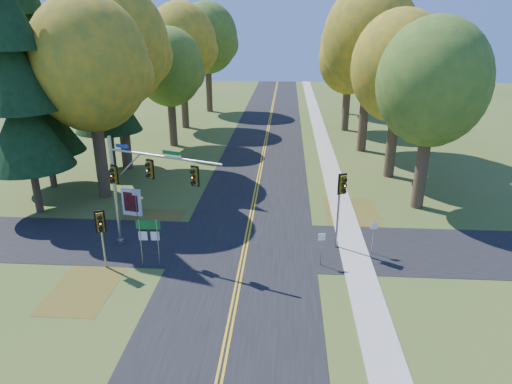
# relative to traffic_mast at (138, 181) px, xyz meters

# --- Properties ---
(ground) EXTENTS (160.00, 160.00, 0.00)m
(ground) POSITION_rel_traffic_mast_xyz_m (5.71, -1.07, -4.16)
(ground) COLOR #3A531D
(ground) RESTS_ON ground
(road_main) EXTENTS (8.00, 160.00, 0.02)m
(road_main) POSITION_rel_traffic_mast_xyz_m (5.71, -1.07, -4.15)
(road_main) COLOR black
(road_main) RESTS_ON ground
(road_cross) EXTENTS (60.00, 6.00, 0.02)m
(road_cross) POSITION_rel_traffic_mast_xyz_m (5.71, 0.93, -4.15)
(road_cross) COLOR black
(road_cross) RESTS_ON ground
(centerline_left) EXTENTS (0.10, 160.00, 0.01)m
(centerline_left) POSITION_rel_traffic_mast_xyz_m (5.61, -1.07, -4.13)
(centerline_left) COLOR gold
(centerline_left) RESTS_ON road_main
(centerline_right) EXTENTS (0.10, 160.00, 0.01)m
(centerline_right) POSITION_rel_traffic_mast_xyz_m (5.81, -1.07, -4.13)
(centerline_right) COLOR gold
(centerline_right) RESTS_ON road_main
(sidewalk_east) EXTENTS (1.60, 160.00, 0.06)m
(sidewalk_east) POSITION_rel_traffic_mast_xyz_m (11.91, -1.07, -4.13)
(sidewalk_east) COLOR #9E998E
(sidewalk_east) RESTS_ON ground
(leaf_patch_w_near) EXTENTS (4.00, 6.00, 0.00)m
(leaf_patch_w_near) POSITION_rel_traffic_mast_xyz_m (-0.79, 2.93, -4.15)
(leaf_patch_w_near) COLOR brown
(leaf_patch_w_near) RESTS_ON ground
(leaf_patch_e) EXTENTS (3.50, 8.00, 0.00)m
(leaf_patch_e) POSITION_rel_traffic_mast_xyz_m (12.51, 4.93, -4.15)
(leaf_patch_e) COLOR brown
(leaf_patch_e) RESTS_ON ground
(leaf_patch_w_far) EXTENTS (3.00, 5.00, 0.00)m
(leaf_patch_w_far) POSITION_rel_traffic_mast_xyz_m (-1.79, -4.07, -4.15)
(leaf_patch_w_far) COLOR brown
(leaf_patch_w_far) RESTS_ON ground
(tree_w_a) EXTENTS (8.00, 8.00, 14.15)m
(tree_w_a) POSITION_rel_traffic_mast_xyz_m (-5.42, 8.31, 5.33)
(tree_w_a) COLOR #38281C
(tree_w_a) RESTS_ON ground
(tree_e_a) EXTENTS (7.20, 7.20, 12.73)m
(tree_e_a) POSITION_rel_traffic_mast_xyz_m (17.27, 7.71, 4.38)
(tree_e_a) COLOR #38281C
(tree_e_a) RESTS_ON ground
(tree_w_b) EXTENTS (8.60, 8.60, 15.38)m
(tree_w_b) POSITION_rel_traffic_mast_xyz_m (-6.02, 15.22, 6.21)
(tree_w_b) COLOR #38281C
(tree_w_b) RESTS_ON ground
(tree_e_b) EXTENTS (7.60, 7.60, 13.33)m
(tree_e_b) POSITION_rel_traffic_mast_xyz_m (16.67, 14.51, 4.74)
(tree_e_b) COLOR #38281C
(tree_e_b) RESTS_ON ground
(tree_w_c) EXTENTS (6.80, 6.80, 11.91)m
(tree_w_c) POSITION_rel_traffic_mast_xyz_m (-3.83, 23.40, 3.79)
(tree_w_c) COLOR #38281C
(tree_w_c) RESTS_ON ground
(tree_e_c) EXTENTS (8.80, 8.80, 15.79)m
(tree_e_c) POSITION_rel_traffic_mast_xyz_m (15.59, 22.62, 6.50)
(tree_e_c) COLOR #38281C
(tree_e_c) RESTS_ON ground
(tree_w_d) EXTENTS (8.20, 8.20, 14.56)m
(tree_w_d) POSITION_rel_traffic_mast_xyz_m (-4.42, 32.12, 5.62)
(tree_w_d) COLOR #38281C
(tree_w_d) RESTS_ON ground
(tree_e_d) EXTENTS (7.00, 7.00, 12.32)m
(tree_e_d) POSITION_rel_traffic_mast_xyz_m (14.97, 31.80, 4.08)
(tree_e_d) COLOR #38281C
(tree_e_d) RESTS_ON ground
(tree_w_e) EXTENTS (8.40, 8.40, 14.97)m
(tree_w_e) POSITION_rel_traffic_mast_xyz_m (-3.22, 43.02, 5.92)
(tree_w_e) COLOR #38281C
(tree_w_e) RESTS_ON ground
(tree_e_e) EXTENTS (7.80, 7.80, 13.74)m
(tree_e_e) POSITION_rel_traffic_mast_xyz_m (16.18, 42.51, 5.03)
(tree_e_e) COLOR #38281C
(tree_e_e) RESTS_ON ground
(pine_a) EXTENTS (5.60, 5.60, 19.48)m
(pine_a) POSITION_rel_traffic_mast_xyz_m (-8.79, 4.93, 5.02)
(pine_a) COLOR #38281C
(pine_a) RESTS_ON ground
(pine_b) EXTENTS (5.60, 5.60, 17.31)m
(pine_b) POSITION_rel_traffic_mast_xyz_m (-10.29, 9.93, 4.00)
(pine_b) COLOR #38281C
(pine_b) RESTS_ON ground
(pine_c) EXTENTS (5.60, 5.60, 20.56)m
(pine_c) POSITION_rel_traffic_mast_xyz_m (-7.29, 14.93, 5.53)
(pine_c) COLOR #38281C
(pine_c) RESTS_ON ground
(traffic_mast) EXTENTS (6.70, 2.73, 6.46)m
(traffic_mast) POSITION_rel_traffic_mast_xyz_m (0.00, 0.00, 0.00)
(traffic_mast) COLOR #9A9EA2
(traffic_mast) RESTS_ON ground
(east_signal_pole) EXTENTS (0.50, 0.60, 4.55)m
(east_signal_pole) POSITION_rel_traffic_mast_xyz_m (11.01, 0.87, -0.71)
(east_signal_pole) COLOR gray
(east_signal_pole) RESTS_ON ground
(ped_signal_pole) EXTENTS (0.50, 0.60, 3.34)m
(ped_signal_pole) POSITION_rel_traffic_mast_xyz_m (-1.39, -2.29, -1.67)
(ped_signal_pole) COLOR #999BA1
(ped_signal_pole) RESTS_ON ground
(route_sign_cluster) EXTENTS (1.27, 0.12, 2.72)m
(route_sign_cluster) POSITION_rel_traffic_mast_xyz_m (0.90, -1.79, -2.24)
(route_sign_cluster) COLOR gray
(route_sign_cluster) RESTS_ON ground
(info_kiosk) EXTENTS (1.36, 0.46, 1.87)m
(info_kiosk) POSITION_rel_traffic_mast_xyz_m (-2.28, 4.83, -3.23)
(info_kiosk) COLOR white
(info_kiosk) RESTS_ON ground
(reg_sign_e_north) EXTENTS (0.38, 0.08, 1.99)m
(reg_sign_e_north) POSITION_rel_traffic_mast_xyz_m (12.87, 0.42, -2.79)
(reg_sign_e_north) COLOR gray
(reg_sign_e_north) RESTS_ON ground
(reg_sign_e_south) EXTENTS (0.37, 0.07, 1.94)m
(reg_sign_e_south) POSITION_rel_traffic_mast_xyz_m (9.91, -1.11, -2.83)
(reg_sign_e_south) COLOR gray
(reg_sign_e_south) RESTS_ON ground
(reg_sign_w) EXTENTS (0.42, 0.11, 2.20)m
(reg_sign_w) POSITION_rel_traffic_mast_xyz_m (-1.77, 4.19, -2.65)
(reg_sign_w) COLOR gray
(reg_sign_w) RESTS_ON ground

